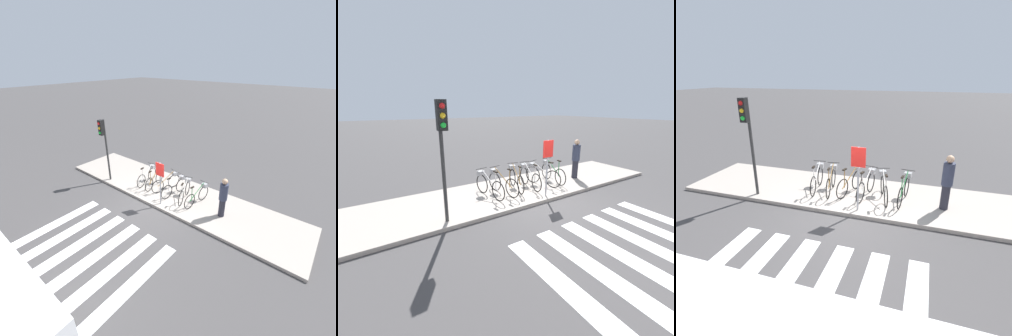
% 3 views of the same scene
% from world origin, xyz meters
% --- Properties ---
extents(ground_plane, '(120.00, 120.00, 0.00)m').
position_xyz_m(ground_plane, '(0.00, 0.00, 0.00)').
color(ground_plane, '#423F3F').
extents(sidewalk, '(12.66, 2.95, 0.12)m').
position_xyz_m(sidewalk, '(0.00, 1.47, 0.06)').
color(sidewalk, '#9E9389').
rests_on(sidewalk, ground_plane).
extents(parked_bicycle_0, '(0.46, 1.68, 1.04)m').
position_xyz_m(parked_bicycle_0, '(-1.51, 1.38, 0.57)').
color(parked_bicycle_0, black).
rests_on(parked_bicycle_0, sidewalk).
extents(parked_bicycle_1, '(0.47, 1.67, 1.04)m').
position_xyz_m(parked_bicycle_1, '(-0.96, 1.36, 0.57)').
color(parked_bicycle_1, black).
rests_on(parked_bicycle_1, sidewalk).
extents(parked_bicycle_2, '(0.60, 1.64, 1.04)m').
position_xyz_m(parked_bicycle_2, '(-0.25, 1.47, 0.57)').
color(parked_bicycle_2, black).
rests_on(parked_bicycle_2, sidewalk).
extents(parked_bicycle_3, '(0.46, 1.68, 1.04)m').
position_xyz_m(parked_bicycle_3, '(0.34, 1.37, 0.57)').
color(parked_bicycle_3, black).
rests_on(parked_bicycle_3, sidewalk).
extents(parked_bicycle_4, '(0.62, 1.63, 1.04)m').
position_xyz_m(parked_bicycle_4, '(0.92, 1.33, 0.57)').
color(parked_bicycle_4, black).
rests_on(parked_bicycle_4, sidewalk).
extents(parked_bicycle_5, '(0.46, 1.68, 1.04)m').
position_xyz_m(parked_bicycle_5, '(1.60, 1.38, 0.57)').
color(parked_bicycle_5, black).
rests_on(parked_bicycle_5, sidewalk).
extents(pedestrian, '(0.34, 0.34, 1.76)m').
position_xyz_m(pedestrian, '(2.86, 1.22, 1.05)').
color(pedestrian, '#23232D').
rests_on(pedestrian, sidewalk).
extents(traffic_light, '(0.24, 0.40, 3.32)m').
position_xyz_m(traffic_light, '(-3.38, 0.24, 2.52)').
color(traffic_light, '#2D2D2D').
rests_on(traffic_light, sidewalk).
extents(sign_post, '(0.44, 0.07, 2.04)m').
position_xyz_m(sign_post, '(0.29, 0.29, 1.51)').
color(sign_post, '#99999E').
rests_on(sign_post, sidewalk).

